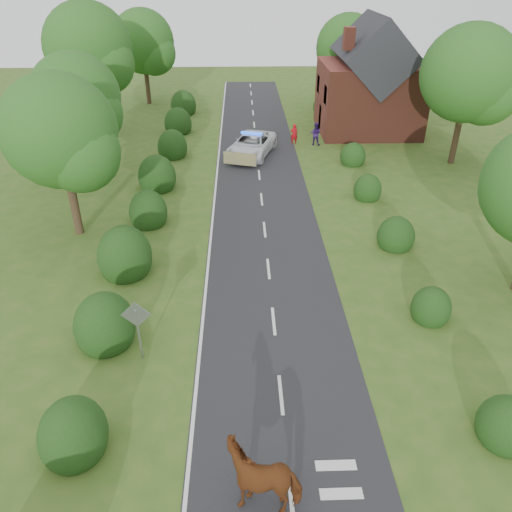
{
  "coord_description": "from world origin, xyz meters",
  "views": [
    {
      "loc": [
        -1.23,
        -12.07,
        12.74
      ],
      "look_at": [
        -0.62,
        7.06,
        1.3
      ],
      "focal_mm": 35.0,
      "sensor_mm": 36.0,
      "label": 1
    }
  ],
  "objects_px": {
    "road_sign": "(137,323)",
    "pedestrian_red": "(294,134)",
    "cow": "(264,475)",
    "police_van": "(252,145)",
    "pedestrian_purple": "(315,134)"
  },
  "relations": [
    {
      "from": "police_van",
      "to": "pedestrian_red",
      "type": "height_order",
      "value": "police_van"
    },
    {
      "from": "police_van",
      "to": "pedestrian_red",
      "type": "bearing_deg",
      "value": 54.85
    },
    {
      "from": "police_van",
      "to": "pedestrian_red",
      "type": "distance_m",
      "value": 4.27
    },
    {
      "from": "road_sign",
      "to": "pedestrian_red",
      "type": "height_order",
      "value": "road_sign"
    },
    {
      "from": "pedestrian_red",
      "to": "pedestrian_purple",
      "type": "bearing_deg",
      "value": 166.52
    },
    {
      "from": "pedestrian_red",
      "to": "pedestrian_purple",
      "type": "xyz_separation_m",
      "value": [
        1.67,
        -0.25,
        0.09
      ]
    },
    {
      "from": "cow",
      "to": "pedestrian_purple",
      "type": "height_order",
      "value": "pedestrian_purple"
    },
    {
      "from": "road_sign",
      "to": "pedestrian_red",
      "type": "bearing_deg",
      "value": 71.99
    },
    {
      "from": "cow",
      "to": "pedestrian_red",
      "type": "height_order",
      "value": "cow"
    },
    {
      "from": "police_van",
      "to": "cow",
      "type": "bearing_deg",
      "value": -72.81
    },
    {
      "from": "road_sign",
      "to": "police_van",
      "type": "xyz_separation_m",
      "value": [
        4.59,
        22.03,
        -0.85
      ]
    },
    {
      "from": "police_van",
      "to": "road_sign",
      "type": "bearing_deg",
      "value": -83.87
    },
    {
      "from": "cow",
      "to": "pedestrian_red",
      "type": "distance_m",
      "value": 30.49
    },
    {
      "from": "road_sign",
      "to": "cow",
      "type": "height_order",
      "value": "road_sign"
    },
    {
      "from": "road_sign",
      "to": "pedestrian_purple",
      "type": "bearing_deg",
      "value": 68.36
    }
  ]
}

